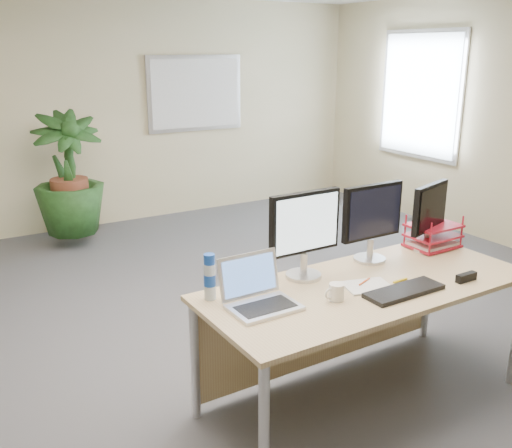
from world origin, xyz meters
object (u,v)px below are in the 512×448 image
monitor_left (305,229)px  monitor_right (372,218)px  laptop (258,294)px  floor_plant (69,179)px  desk (354,303)px

monitor_left → monitor_right: bearing=1.3°
monitor_right → laptop: bearing=-167.9°
floor_plant → laptop: bearing=-88.3°
monitor_left → laptop: (-0.44, -0.20, -0.24)m
floor_plant → monitor_left: 3.65m
floor_plant → monitor_right: 3.76m
monitor_left → floor_plant: bearing=98.7°
desk → monitor_left: 0.56m
desk → floor_plant: 3.85m
monitor_right → laptop: 1.02m
laptop → desk: bearing=2.5°
desk → monitor_right: monitor_right is taller
desk → laptop: (-0.70, -0.03, 0.23)m
desk → monitor_right: 0.56m
desk → floor_plant: (-0.82, 3.76, 0.14)m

